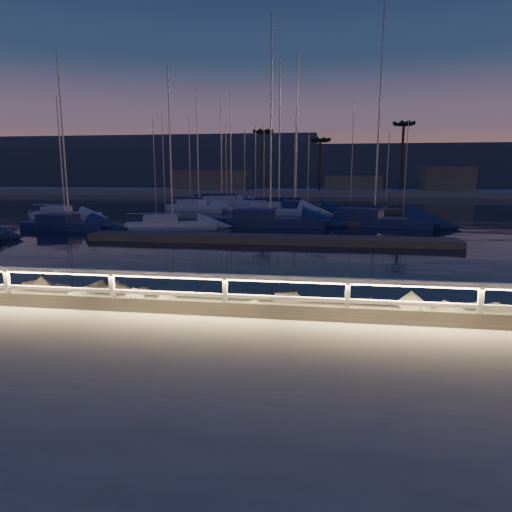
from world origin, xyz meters
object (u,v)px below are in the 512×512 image
object	(u,v)px
sailboat_n	(220,202)
sailboat_f	(170,224)
sailboat_c	(267,220)
sailboat_j	(197,207)
guard_rail	(184,283)
sailboat_b	(67,224)
sailboat_k	(277,209)
sailboat_i	(230,203)
sailboat_g	(293,209)
sailboat_h	(371,219)
sailboat_e	(63,214)

from	to	relation	value
sailboat_n	sailboat_f	bearing A→B (deg)	-108.01
sailboat_c	sailboat_j	size ratio (longest dim) A/B	1.22
guard_rail	sailboat_n	distance (m)	46.07
sailboat_b	sailboat_k	distance (m)	20.42
sailboat_k	guard_rail	bearing A→B (deg)	-72.67
sailboat_i	sailboat_j	distance (m)	6.20
sailboat_c	sailboat_g	size ratio (longest dim) A/B	1.00
sailboat_h	sailboat_j	xyz separation A→B (m)	(-17.46, 11.26, -0.03)
guard_rail	sailboat_i	xyz separation A→B (m)	(-8.07, 43.29, -0.91)
sailboat_g	sailboat_e	bearing A→B (deg)	-161.48
sailboat_e	sailboat_f	xyz separation A→B (m)	(12.35, -6.38, -0.01)
sailboat_b	sailboat_g	xyz separation A→B (m)	(15.39, 15.60, 0.05)
sailboat_c	sailboat_f	size ratio (longest dim) A/B	1.37
sailboat_f	sailboat_h	world-z (taller)	sailboat_h
guard_rail	sailboat_g	bearing A→B (deg)	89.76
guard_rail	sailboat_k	xyz separation A→B (m)	(-1.46, 35.02, -0.92)
sailboat_h	sailboat_k	xyz separation A→B (m)	(-8.47, 8.72, -0.01)
sailboat_h	sailboat_i	world-z (taller)	sailboat_h
guard_rail	sailboat_g	xyz separation A→B (m)	(0.15, 35.56, -0.90)
guard_rail	sailboat_h	distance (m)	27.24
sailboat_e	sailboat_n	xyz separation A→B (m)	(10.49, 17.59, 0.03)
sailboat_g	sailboat_k	world-z (taller)	sailboat_g
sailboat_j	sailboat_i	bearing A→B (deg)	84.17
sailboat_c	sailboat_h	distance (m)	8.25
sailboat_g	sailboat_i	distance (m)	11.28
sailboat_i	sailboat_h	bearing A→B (deg)	-67.32
sailboat_g	sailboat_k	xyz separation A→B (m)	(-1.61, -0.54, -0.02)
sailboat_e	sailboat_n	bearing A→B (deg)	58.47
sailboat_e	sailboat_g	size ratio (longest dim) A/B	0.69
guard_rail	sailboat_i	world-z (taller)	sailboat_i
sailboat_g	sailboat_j	bearing A→B (deg)	166.01
guard_rail	sailboat_f	world-z (taller)	sailboat_f
sailboat_b	sailboat_j	bearing A→B (deg)	81.12
sailboat_b	sailboat_k	bearing A→B (deg)	53.92
sailboat_h	sailboat_c	bearing A→B (deg)	-151.50
sailboat_h	sailboat_j	distance (m)	20.77
sailboat_g	sailboat_i	xyz separation A→B (m)	(-8.22, 7.73, -0.00)
sailboat_b	sailboat_e	xyz separation A→B (m)	(-4.86, 7.49, -0.02)
sailboat_k	sailboat_n	xyz separation A→B (m)	(-8.16, 10.02, -0.02)
sailboat_e	sailboat_j	size ratio (longest dim) A/B	0.84
sailboat_h	sailboat_i	bearing A→B (deg)	148.84
sailboat_c	sailboat_h	world-z (taller)	sailboat_h
sailboat_n	sailboat_b	bearing A→B (deg)	-125.08
guard_rail	sailboat_g	distance (m)	35.57
sailboat_i	sailboat_n	world-z (taller)	sailboat_i
sailboat_n	sailboat_j	bearing A→B (deg)	-118.73
sailboat_f	sailboat_j	size ratio (longest dim) A/B	0.89
sailboat_c	sailboat_h	bearing A→B (deg)	12.10
sailboat_e	sailboat_f	size ratio (longest dim) A/B	0.94
sailboat_b	sailboat_i	distance (m)	24.40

